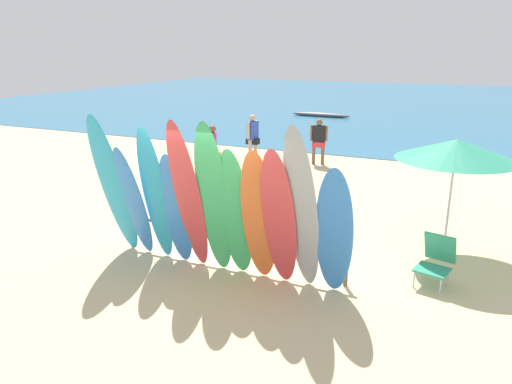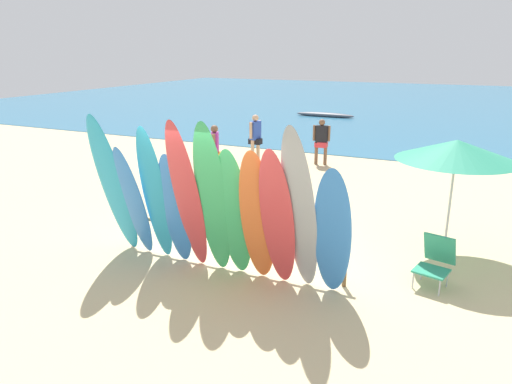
% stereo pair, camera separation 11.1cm
% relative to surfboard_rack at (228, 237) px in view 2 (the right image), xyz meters
% --- Properties ---
extents(ground, '(60.00, 60.00, 0.00)m').
position_rel_surfboard_rack_xyz_m(ground, '(0.00, 14.00, -0.49)').
color(ground, '#D3BC8C').
extents(ocean_water, '(60.00, 40.00, 0.02)m').
position_rel_surfboard_rack_xyz_m(ocean_water, '(0.00, 29.53, -0.48)').
color(ocean_water, teal).
rests_on(ocean_water, ground).
extents(surfboard_rack, '(4.36, 0.07, 0.59)m').
position_rel_surfboard_rack_xyz_m(surfboard_rack, '(0.00, 0.00, 0.00)').
color(surfboard_rack, brown).
rests_on(surfboard_rack, ground).
extents(surfboard_teal_0, '(0.59, 0.90, 2.69)m').
position_rel_surfboard_rack_xyz_m(surfboard_teal_0, '(-1.98, -0.59, 0.85)').
color(surfboard_teal_0, '#289EC6').
rests_on(surfboard_teal_0, ground).
extents(surfboard_blue_1, '(0.53, 0.75, 2.15)m').
position_rel_surfboard_rack_xyz_m(surfboard_blue_1, '(-1.61, -0.52, 0.58)').
color(surfboard_blue_1, '#337AD1').
rests_on(surfboard_blue_1, ground).
extents(surfboard_teal_2, '(0.50, 0.65, 2.51)m').
position_rel_surfboard_rack_xyz_m(surfboard_teal_2, '(-1.17, -0.48, 0.76)').
color(surfboard_teal_2, '#289EC6').
rests_on(surfboard_teal_2, ground).
extents(surfboard_blue_3, '(0.59, 0.50, 2.06)m').
position_rel_surfboard_rack_xyz_m(surfboard_blue_3, '(-0.79, -0.44, 0.54)').
color(surfboard_blue_3, '#337AD1').
rests_on(surfboard_blue_3, ground).
extents(surfboard_red_4, '(0.58, 0.81, 2.68)m').
position_rel_surfboard_rack_xyz_m(surfboard_red_4, '(-0.44, -0.59, 0.85)').
color(surfboard_red_4, '#D13D42').
rests_on(surfboard_red_4, ground).
extents(surfboard_green_5, '(0.60, 0.75, 2.68)m').
position_rel_surfboard_rack_xyz_m(surfboard_green_5, '(0.03, -0.56, 0.85)').
color(surfboard_green_5, '#38B266').
rests_on(surfboard_green_5, ground).
extents(surfboard_green_6, '(0.59, 0.63, 2.27)m').
position_rel_surfboard_rack_xyz_m(surfboard_green_6, '(0.38, -0.47, 0.64)').
color(surfboard_green_6, '#38B266').
rests_on(surfboard_green_6, ground).
extents(surfboard_orange_7, '(0.63, 0.74, 2.30)m').
position_rel_surfboard_rack_xyz_m(surfboard_orange_7, '(0.81, -0.52, 0.66)').
color(surfboard_orange_7, orange).
rests_on(surfboard_orange_7, ground).
extents(surfboard_red_8, '(0.55, 0.75, 2.37)m').
position_rel_surfboard_rack_xyz_m(surfboard_red_8, '(1.17, -0.57, 0.69)').
color(surfboard_red_8, '#D13D42').
rests_on(surfboard_red_8, ground).
extents(surfboard_grey_9, '(0.59, 0.91, 2.73)m').
position_rel_surfboard_rack_xyz_m(surfboard_grey_9, '(1.53, -0.58, 0.87)').
color(surfboard_grey_9, '#999EA3').
rests_on(surfboard_grey_9, ground).
extents(surfboard_blue_10, '(0.63, 0.68, 2.15)m').
position_rel_surfboard_rack_xyz_m(surfboard_blue_10, '(2.02, -0.47, 0.58)').
color(surfboard_blue_10, '#337AD1').
rests_on(surfboard_blue_10, ground).
extents(beachgoer_strolling, '(0.41, 0.56, 1.58)m').
position_rel_surfboard_rack_xyz_m(beachgoer_strolling, '(-3.11, 5.00, 0.42)').
color(beachgoer_strolling, brown).
rests_on(beachgoer_strolling, ground).
extents(beachgoer_midbeach, '(0.42, 0.60, 1.61)m').
position_rel_surfboard_rack_xyz_m(beachgoer_midbeach, '(-2.91, 7.39, 0.44)').
color(beachgoer_midbeach, tan).
rests_on(beachgoer_midbeach, ground).
extents(beachgoer_by_water, '(0.56, 0.27, 1.51)m').
position_rel_surfboard_rack_xyz_m(beachgoer_by_water, '(-0.80, 8.00, 0.38)').
color(beachgoer_by_water, brown).
rests_on(beachgoer_by_water, ground).
extents(beach_chair_red, '(0.64, 0.76, 0.83)m').
position_rel_surfboard_rack_xyz_m(beach_chair_red, '(3.42, 0.70, -0.06)').
color(beach_chair_red, '#B7B7BC').
rests_on(beach_chair_red, ground).
extents(beach_umbrella, '(2.11, 2.11, 2.16)m').
position_rel_surfboard_rack_xyz_m(beach_umbrella, '(3.49, 2.10, 1.48)').
color(beach_umbrella, silver).
rests_on(beach_umbrella, ground).
extents(distant_boat, '(3.39, 0.57, 0.27)m').
position_rel_surfboard_rack_xyz_m(distant_boat, '(-4.07, 19.20, -0.37)').
color(distant_boat, '#4C515B').
rests_on(distant_boat, ground).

